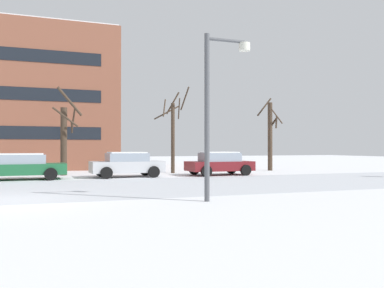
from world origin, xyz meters
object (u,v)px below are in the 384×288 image
object	(u,v)px
parked_car_green	(20,166)
parked_car_silver	(127,164)
street_lamp	(215,99)
parked_car_maroon	(219,163)

from	to	relation	value
parked_car_green	parked_car_silver	bearing A→B (deg)	0.52
street_lamp	parked_car_green	xyz separation A→B (m)	(-6.22, 10.99, -2.49)
street_lamp	parked_car_green	world-z (taller)	street_lamp
parked_car_silver	parked_car_maroon	xyz separation A→B (m)	(5.55, -0.26, -0.01)
parked_car_green	parked_car_silver	distance (m)	5.55
parked_car_green	parked_car_maroon	xyz separation A→B (m)	(11.11, -0.21, 0.01)
street_lamp	parked_car_silver	world-z (taller)	street_lamp
street_lamp	parked_car_green	size ratio (longest dim) A/B	1.13
street_lamp	parked_car_silver	distance (m)	11.34
street_lamp	parked_car_maroon	world-z (taller)	street_lamp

